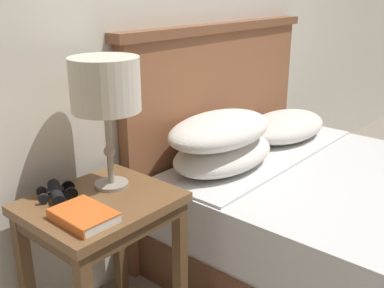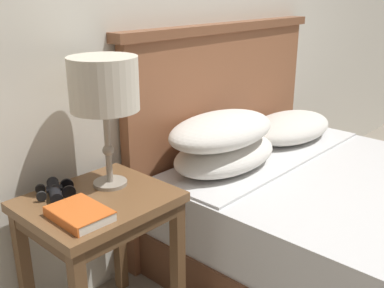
% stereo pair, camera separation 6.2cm
% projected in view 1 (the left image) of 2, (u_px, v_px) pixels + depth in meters
% --- Properties ---
extents(nightstand, '(0.52, 0.44, 0.60)m').
position_uv_depth(nightstand, '(102.00, 222.00, 1.65)').
color(nightstand, brown).
rests_on(nightstand, ground_plane).
extents(bed, '(1.45, 2.05, 1.15)m').
position_uv_depth(bed, '(375.00, 228.00, 2.03)').
color(bed, brown).
rests_on(bed, ground_plane).
extents(table_lamp, '(0.25, 0.25, 0.49)m').
position_uv_depth(table_lamp, '(105.00, 88.00, 1.60)').
color(table_lamp, gray).
rests_on(table_lamp, nightstand).
extents(book_on_nightstand, '(0.15, 0.21, 0.03)m').
position_uv_depth(book_on_nightstand, '(83.00, 216.00, 1.46)').
color(book_on_nightstand, silver).
rests_on(book_on_nightstand, nightstand).
extents(binoculars_pair, '(0.16, 0.16, 0.05)m').
position_uv_depth(binoculars_pair, '(57.00, 192.00, 1.62)').
color(binoculars_pair, black).
rests_on(binoculars_pair, nightstand).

